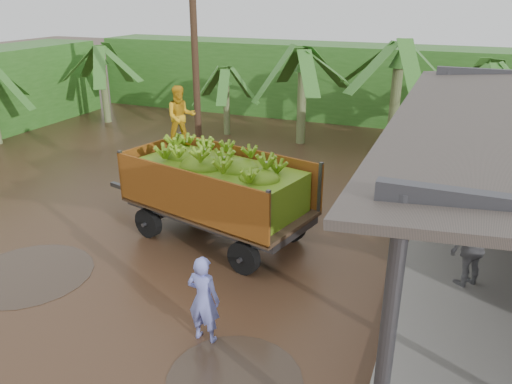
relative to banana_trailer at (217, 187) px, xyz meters
The scene contains 7 objects.
ground 2.15m from the banana_trailer, 103.41° to the right, with size 100.00×100.00×0.00m, color black.
hedge_north 14.64m from the banana_trailer, 99.33° to the left, with size 22.00×3.00×3.60m, color #2D661E.
banana_trailer is the anchor object (origin of this frame).
man_blue 4.11m from the banana_trailer, 67.04° to the right, with size 0.63×0.41×1.72m, color #7D86E4.
man_grey 6.04m from the banana_trailer, ahead, with size 1.14×0.48×1.95m, color slate.
utility_pole 6.73m from the banana_trailer, 122.91° to the left, with size 1.20×0.24×7.98m.
banana_plants 6.82m from the banana_trailer, 116.62° to the left, with size 24.84×20.37×4.42m.
Camera 1 is at (5.71, -8.81, 5.97)m, focal length 35.00 mm.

